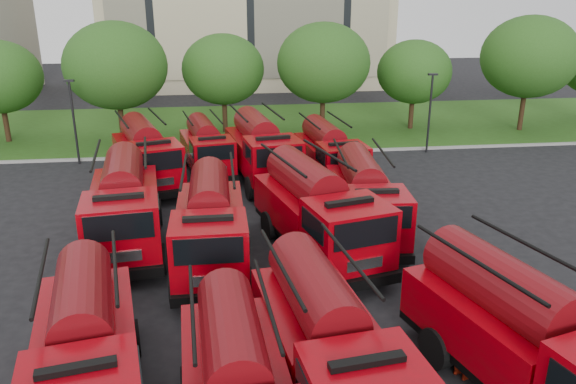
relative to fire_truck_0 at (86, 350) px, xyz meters
name	(u,v)px	position (x,y,z in m)	size (l,w,h in m)	color
ground	(266,297)	(4.83, 4.76, -1.62)	(140.00, 140.00, 0.00)	black
lawn	(238,126)	(4.83, 30.76, -1.56)	(70.00, 16.00, 0.12)	#254813
curb	(243,154)	(4.83, 22.66, -1.55)	(70.00, 0.30, 0.14)	gray
tree_2	(116,66)	(-3.17, 26.26, 3.73)	(6.72, 6.72, 8.22)	#382314
tree_3	(223,69)	(3.83, 28.76, 3.06)	(5.88, 5.88, 7.19)	#382314
tree_4	(323,63)	(10.83, 27.26, 3.60)	(6.55, 6.55, 8.01)	#382314
tree_5	(414,72)	(17.83, 28.26, 2.72)	(5.46, 5.46, 6.68)	#382314
tree_6	(530,57)	(25.83, 26.76, 3.86)	(6.89, 6.89, 8.42)	#382314
lamp_post_0	(73,117)	(-5.17, 21.96, 1.27)	(0.60, 0.25, 5.11)	black
lamp_post_1	(430,108)	(16.83, 21.96, 1.27)	(0.60, 0.25, 5.11)	black
fire_truck_0	(86,350)	(0.00, 0.00, 0.00)	(3.71, 7.42, 3.23)	black
fire_truck_2	(328,344)	(5.96, -0.52, 0.05)	(3.47, 7.57, 3.32)	black
fire_truck_3	(530,340)	(10.96, -1.11, 0.14)	(4.65, 8.14, 3.52)	black
fire_truck_4	(124,205)	(-0.49, 9.59, 0.17)	(3.63, 8.12, 3.57)	black
fire_truck_5	(210,224)	(2.97, 7.46, 0.08)	(2.78, 7.47, 3.39)	black
fire_truck_6	(317,211)	(7.14, 7.97, 0.20)	(4.63, 8.38, 3.62)	black
fire_truck_7	(364,199)	(9.43, 9.50, 0.05)	(3.10, 7.46, 3.32)	black
fire_truck_8	(146,154)	(-0.53, 17.44, 0.09)	(4.64, 7.91, 3.41)	black
fire_truck_9	(206,147)	(2.62, 19.29, -0.12)	(3.40, 6.86, 2.99)	black
fire_truck_10	(261,149)	(5.65, 17.45, 0.16)	(3.90, 8.12, 3.54)	black
fire_truck_11	(329,153)	(9.35, 16.95, -0.04)	(3.16, 7.12, 3.14)	black
firefighter_2	(461,376)	(9.80, -0.11, -1.62)	(1.16, 0.66, 1.98)	#B4200D
firefighter_3	(560,378)	(12.46, -0.47, -1.62)	(1.25, 0.64, 1.93)	black
firefighter_4	(77,353)	(-0.90, 2.24, -1.62)	(0.95, 0.62, 1.94)	black
firefighter_5	(448,273)	(11.74, 5.66, -1.62)	(1.42, 0.61, 1.53)	#B4200D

